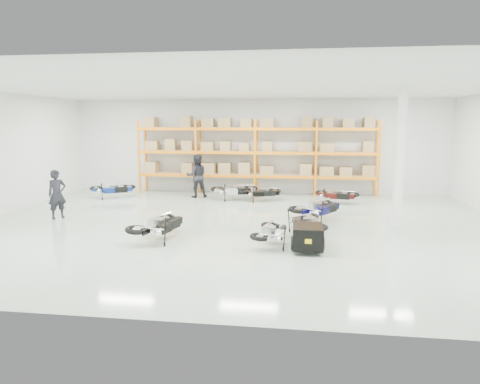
# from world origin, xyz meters

# --- Properties ---
(room) EXTENTS (18.00, 18.00, 18.00)m
(room) POSITION_xyz_m (0.00, 0.00, 2.25)
(room) COLOR #A5B8A6
(room) RESTS_ON ground
(pallet_rack) EXTENTS (11.28, 0.98, 3.62)m
(pallet_rack) POSITION_xyz_m (-0.00, 6.45, 2.26)
(pallet_rack) COLOR orange
(pallet_rack) RESTS_ON ground
(structural_column) EXTENTS (0.25, 0.25, 4.50)m
(structural_column) POSITION_xyz_m (5.20, 0.50, 2.25)
(structural_column) COLOR white
(structural_column) RESTS_ON ground
(moto_blue_centre) EXTENTS (1.93, 2.13, 1.26)m
(moto_blue_centre) POSITION_xyz_m (2.69, 1.08, 0.59)
(moto_blue_centre) COLOR #080644
(moto_blue_centre) RESTS_ON ground
(moto_silver_left) EXTENTS (1.01, 1.68, 1.02)m
(moto_silver_left) POSITION_xyz_m (1.28, -2.11, 0.48)
(moto_silver_left) COLOR silver
(moto_silver_left) RESTS_ON ground
(moto_black_far_left) EXTENTS (1.35, 2.05, 1.22)m
(moto_black_far_left) POSITION_xyz_m (-2.01, -2.02, 0.58)
(moto_black_far_left) COLOR black
(moto_black_far_left) RESTS_ON ground
(moto_touring_right) EXTENTS (1.09, 1.82, 1.11)m
(moto_touring_right) POSITION_xyz_m (2.27, -0.97, 0.53)
(moto_touring_right) COLOR black
(moto_touring_right) RESTS_ON ground
(trailer) EXTENTS (0.88, 1.67, 0.70)m
(trailer) POSITION_xyz_m (2.27, -2.57, 0.41)
(trailer) COLOR black
(trailer) RESTS_ON ground
(moto_back_a) EXTENTS (1.94, 1.52, 1.13)m
(moto_back_a) POSITION_xyz_m (-6.34, 4.55, 0.53)
(moto_back_a) COLOR navy
(moto_back_a) RESTS_ON ground
(moto_back_b) EXTENTS (2.00, 1.37, 1.18)m
(moto_back_b) POSITION_xyz_m (-0.77, 4.83, 0.56)
(moto_back_b) COLOR #A6ABB0
(moto_back_b) RESTS_ON ground
(moto_back_c) EXTENTS (1.76, 1.24, 1.03)m
(moto_back_c) POSITION_xyz_m (0.42, 4.68, 0.49)
(moto_back_c) COLOR black
(moto_back_c) RESTS_ON ground
(moto_back_d) EXTENTS (1.73, 1.12, 1.03)m
(moto_back_d) POSITION_xyz_m (3.62, 4.47, 0.49)
(moto_back_d) COLOR #3B0C0B
(moto_back_d) RESTS_ON ground
(person_left) EXTENTS (0.73, 0.76, 1.75)m
(person_left) POSITION_xyz_m (-6.51, 0.29, 0.88)
(person_left) COLOR black
(person_left) RESTS_ON ground
(person_back) EXTENTS (1.14, 1.01, 1.97)m
(person_back) POSITION_xyz_m (-2.59, 5.25, 0.98)
(person_back) COLOR black
(person_back) RESTS_ON ground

